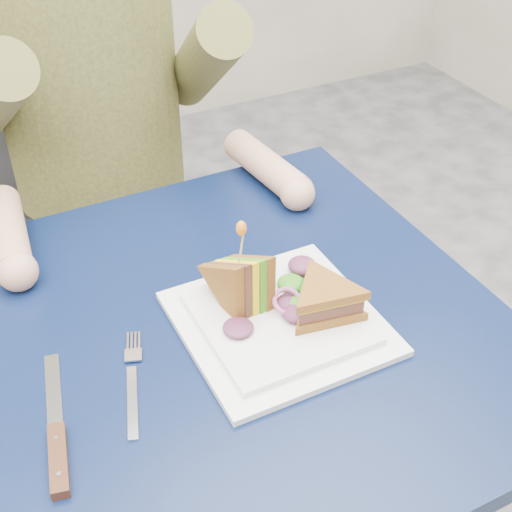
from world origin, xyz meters
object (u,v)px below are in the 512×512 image
table (227,366)px  plate (279,321)px  chair (96,195)px  sandwich_upright (242,284)px  fork (133,385)px  diner (86,50)px  sandwich_flat (325,300)px  knife (57,446)px

table → plate: 0.11m
chair → sandwich_upright: size_ratio=7.17×
plate → fork: 0.22m
diner → sandwich_flat: bearing=-79.5°
sandwich_flat → knife: size_ratio=0.63×
plate → sandwich_upright: size_ratio=2.01×
sandwich_flat → sandwich_upright: (-0.09, 0.07, 0.01)m
table → sandwich_upright: size_ratio=5.79×
knife → fork: bearing=26.3°
sandwich_upright → diner: bearing=93.2°
sandwich_upright → fork: size_ratio=0.75×
fork → sandwich_flat: bearing=-2.2°
diner → sandwich_flat: size_ratio=5.40×
diner → fork: 0.68m
table → sandwich_flat: (0.12, -0.06, 0.12)m
table → sandwich_upright: bearing=20.4°
table → chair: size_ratio=0.81×
table → knife: size_ratio=3.40×
chair → fork: 0.79m
sandwich_flat → knife: bearing=-173.6°
sandwich_flat → table: bearing=154.2°
sandwich_upright → knife: size_ratio=0.59×
chair → knife: (-0.26, -0.80, 0.20)m
sandwich_flat → fork: bearing=177.8°
chair → knife: bearing=-107.8°
chair → sandwich_upright: bearing=-87.4°
table → diner: bearing=90.0°
sandwich_flat → fork: 0.27m
plate → chair: bearing=95.1°
table → fork: (-0.15, -0.05, 0.08)m
table → sandwich_upright: 0.14m
chair → plate: size_ratio=3.58×
chair → plate: bearing=-84.9°
chair → plate: 0.76m
diner → plate: 0.65m
sandwich_flat → fork: size_ratio=0.79×
chair → sandwich_upright: 0.73m
sandwich_flat → knife: 0.38m
table → knife: (-0.26, -0.10, 0.09)m
sandwich_flat → fork: (-0.27, 0.01, -0.04)m
sandwich_flat → sandwich_upright: 0.11m
diner → sandwich_flat: 0.67m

